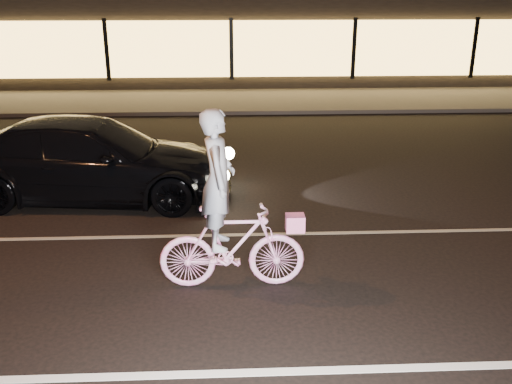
{
  "coord_description": "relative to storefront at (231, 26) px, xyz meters",
  "views": [
    {
      "loc": [
        -0.1,
        -6.46,
        3.84
      ],
      "look_at": [
        0.23,
        0.6,
        1.25
      ],
      "focal_mm": 40.0,
      "sensor_mm": 36.0,
      "label": 1
    }
  ],
  "objects": [
    {
      "name": "lane_stripe_far",
      "position": [
        0.0,
        -16.97,
        -2.14
      ],
      "size": [
        60.0,
        0.1,
        0.01
      ],
      "primitive_type": "cube",
      "color": "gray",
      "rests_on": "ground"
    },
    {
      "name": "cyclist",
      "position": [
        -0.14,
        -18.62,
        -1.28
      ],
      "size": [
        1.93,
        0.66,
        2.43
      ],
      "rotation": [
        0.0,
        0.0,
        1.57
      ],
      "color": "#FF4CB7",
      "rests_on": "ground"
    },
    {
      "name": "sidewalk",
      "position": [
        0.0,
        -5.97,
        -2.09
      ],
      "size": [
        30.0,
        4.0,
        0.12
      ],
      "primitive_type": "cube",
      "color": "#383533",
      "rests_on": "ground"
    },
    {
      "name": "ground",
      "position": [
        0.0,
        -18.97,
        -2.15
      ],
      "size": [
        90.0,
        90.0,
        0.0
      ],
      "primitive_type": "plane",
      "color": "black",
      "rests_on": "ground"
    },
    {
      "name": "lane_stripe_near",
      "position": [
        0.0,
        -20.47,
        -2.14
      ],
      "size": [
        60.0,
        0.12,
        0.01
      ],
      "primitive_type": "cube",
      "color": "silver",
      "rests_on": "ground"
    },
    {
      "name": "sedan",
      "position": [
        -2.67,
        -15.09,
        -1.39
      ],
      "size": [
        5.33,
        2.49,
        1.51
      ],
      "rotation": [
        0.0,
        0.0,
        1.5
      ],
      "color": "black",
      "rests_on": "ground"
    },
    {
      "name": "storefront",
      "position": [
        0.0,
        0.0,
        0.0
      ],
      "size": [
        25.4,
        8.42,
        4.2
      ],
      "color": "black",
      "rests_on": "ground"
    }
  ]
}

